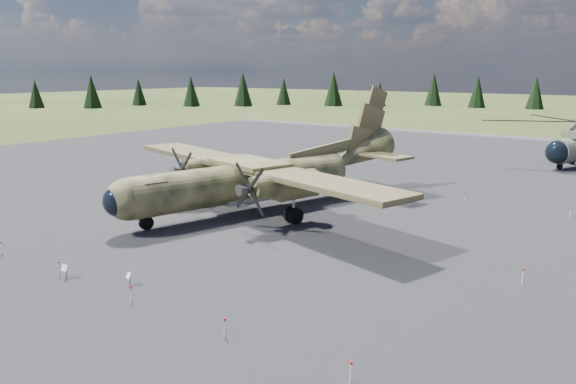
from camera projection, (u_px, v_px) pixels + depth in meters
The scene contains 7 objects.
ground at pixel (271, 232), 38.62m from camera, with size 500.00×500.00×0.00m, color brown.
apron at pixel (345, 204), 46.53m from camera, with size 120.00×120.00×0.04m, color #56565A.
transport_plane at pixel (261, 174), 44.23m from camera, with size 30.40×27.18×10.12m.
info_placard_left at pixel (65, 270), 29.79m from camera, with size 0.51×0.23×0.78m.
info_placard_right at pixel (129, 277), 28.84m from camera, with size 0.48×0.32×0.70m.
barrier_fence at pixel (265, 224), 38.72m from camera, with size 33.12×29.62×0.85m.
treeline at pixel (265, 165), 37.08m from camera, with size 302.53×309.72×10.72m.
Camera 1 is at (22.78, -29.39, 10.86)m, focal length 35.00 mm.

